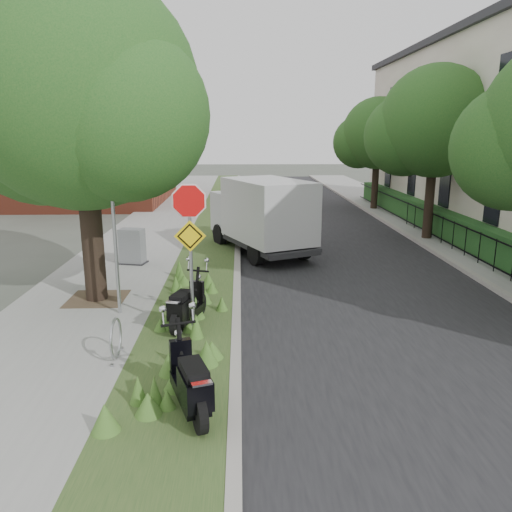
{
  "coord_description": "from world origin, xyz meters",
  "views": [
    {
      "loc": [
        -0.4,
        -9.2,
        4.16
      ],
      "look_at": [
        -0.03,
        2.39,
        1.3
      ],
      "focal_mm": 35.0,
      "sensor_mm": 36.0,
      "label": 1
    }
  ],
  "objects_px": {
    "box_truck": "(262,213)",
    "sign_assembly": "(190,228)",
    "utility_cabinet": "(132,247)",
    "scooter_far": "(192,389)",
    "scooter_near": "(185,310)"
  },
  "relations": [
    {
      "from": "sign_assembly",
      "to": "utility_cabinet",
      "type": "bearing_deg",
      "value": 112.93
    },
    {
      "from": "scooter_near",
      "to": "utility_cabinet",
      "type": "relative_size",
      "value": 1.51
    },
    {
      "from": "sign_assembly",
      "to": "utility_cabinet",
      "type": "height_order",
      "value": "sign_assembly"
    },
    {
      "from": "sign_assembly",
      "to": "scooter_near",
      "type": "xyz_separation_m",
      "value": [
        -0.18,
        0.23,
        -1.8
      ]
    },
    {
      "from": "scooter_far",
      "to": "box_truck",
      "type": "distance_m",
      "value": 10.73
    },
    {
      "from": "scooter_near",
      "to": "box_truck",
      "type": "xyz_separation_m",
      "value": [
        1.93,
        7.17,
        0.95
      ]
    },
    {
      "from": "sign_assembly",
      "to": "scooter_far",
      "type": "distance_m",
      "value": 3.66
    },
    {
      "from": "scooter_near",
      "to": "utility_cabinet",
      "type": "xyz_separation_m",
      "value": [
        -2.25,
        5.51,
        0.13
      ]
    },
    {
      "from": "box_truck",
      "to": "sign_assembly",
      "type": "bearing_deg",
      "value": -103.33
    },
    {
      "from": "scooter_far",
      "to": "utility_cabinet",
      "type": "distance_m",
      "value": 9.33
    },
    {
      "from": "scooter_far",
      "to": "scooter_near",
      "type": "bearing_deg",
      "value": 97.62
    },
    {
      "from": "scooter_near",
      "to": "utility_cabinet",
      "type": "height_order",
      "value": "utility_cabinet"
    },
    {
      "from": "sign_assembly",
      "to": "utility_cabinet",
      "type": "xyz_separation_m",
      "value": [
        -2.43,
        5.74,
        -1.67
      ]
    },
    {
      "from": "sign_assembly",
      "to": "box_truck",
      "type": "distance_m",
      "value": 7.66
    },
    {
      "from": "scooter_far",
      "to": "box_truck",
      "type": "xyz_separation_m",
      "value": [
        1.48,
        10.59,
        0.92
      ]
    }
  ]
}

